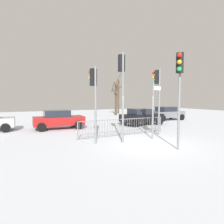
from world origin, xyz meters
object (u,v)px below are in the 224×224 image
(car_black_trailing, at_px, (141,116))
(bare_tree_centre, at_px, (118,95))
(direction_sign_post, at_px, (154,107))
(car_red_near, at_px, (58,119))
(bare_tree_left, at_px, (116,98))
(traffic_light_mid_right, at_px, (94,87))
(traffic_light_foreground_right, at_px, (180,78))
(car_grey_far, at_px, (167,113))
(traffic_light_rear_left, at_px, (122,77))
(traffic_light_foreground_left, at_px, (157,86))

(car_black_trailing, relative_size, bare_tree_centre, 0.62)
(direction_sign_post, height_order, car_red_near, direction_sign_post)
(direction_sign_post, bearing_deg, bare_tree_left, 54.83)
(traffic_light_mid_right, xyz_separation_m, bare_tree_left, (9.02, 14.65, -0.53))
(car_black_trailing, xyz_separation_m, car_red_near, (-7.15, 0.98, 0.00))
(car_black_trailing, distance_m, bare_tree_left, 10.34)
(traffic_light_foreground_right, bearing_deg, direction_sign_post, -54.39)
(direction_sign_post, bearing_deg, car_grey_far, 28.24)
(traffic_light_rear_left, height_order, direction_sign_post, traffic_light_rear_left)
(traffic_light_foreground_right, bearing_deg, traffic_light_mid_right, 2.67)
(traffic_light_foreground_right, distance_m, bare_tree_left, 18.77)
(direction_sign_post, relative_size, car_red_near, 0.86)
(traffic_light_mid_right, distance_m, traffic_light_foreground_right, 4.28)
(traffic_light_mid_right, height_order, car_red_near, traffic_light_mid_right)
(traffic_light_mid_right, distance_m, bare_tree_centre, 20.45)
(traffic_light_rear_left, height_order, bare_tree_centre, bare_tree_centre)
(car_grey_far, height_order, bare_tree_centre, bare_tree_centre)
(traffic_light_foreground_right, xyz_separation_m, car_grey_far, (8.27, 9.87, -2.55))
(car_black_trailing, bearing_deg, direction_sign_post, -120.83)
(traffic_light_foreground_left, bearing_deg, bare_tree_centre, 40.38)
(bare_tree_centre, bearing_deg, direction_sign_post, -112.20)
(direction_sign_post, xyz_separation_m, car_red_near, (-4.27, 6.26, -1.10))
(car_black_trailing, distance_m, car_grey_far, 5.18)
(traffic_light_mid_right, distance_m, traffic_light_rear_left, 1.61)
(direction_sign_post, height_order, car_grey_far, direction_sign_post)
(traffic_light_foreground_right, bearing_deg, traffic_light_rear_left, -11.35)
(traffic_light_foreground_right, xyz_separation_m, bare_tree_centre, (7.90, 20.43, -0.45))
(car_black_trailing, height_order, car_red_near, same)
(car_red_near, bearing_deg, traffic_light_mid_right, -80.60)
(car_grey_far, distance_m, bare_tree_centre, 10.77)
(traffic_light_rear_left, distance_m, bare_tree_centre, 20.13)
(car_red_near, distance_m, car_grey_far, 11.97)
(car_grey_far, bearing_deg, car_black_trailing, -158.35)
(car_black_trailing, bearing_deg, car_red_near, 169.97)
(traffic_light_mid_right, height_order, traffic_light_foreground_right, traffic_light_foreground_right)
(direction_sign_post, xyz_separation_m, bare_tree_left, (5.46, 15.16, 0.57))
(bare_tree_left, bearing_deg, car_black_trailing, -104.65)
(traffic_light_foreground_left, distance_m, car_black_trailing, 5.23)
(traffic_light_foreground_left, distance_m, bare_tree_left, 14.83)
(traffic_light_mid_right, height_order, traffic_light_foreground_left, traffic_light_foreground_left)
(car_black_trailing, relative_size, car_red_near, 1.00)
(traffic_light_mid_right, bearing_deg, car_red_near, 79.59)
(traffic_light_mid_right, relative_size, car_red_near, 1.05)
(car_grey_far, xyz_separation_m, bare_tree_centre, (-0.37, 10.56, 2.10))
(car_black_trailing, relative_size, bare_tree_left, 0.82)
(car_red_near, bearing_deg, car_black_trailing, -5.45)
(bare_tree_left, bearing_deg, bare_tree_centre, 55.87)
(bare_tree_left, bearing_deg, traffic_light_foreground_left, -107.18)
(traffic_light_rear_left, xyz_separation_m, car_black_trailing, (5.00, 5.23, -2.75))
(traffic_light_foreground_right, relative_size, car_red_near, 1.17)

